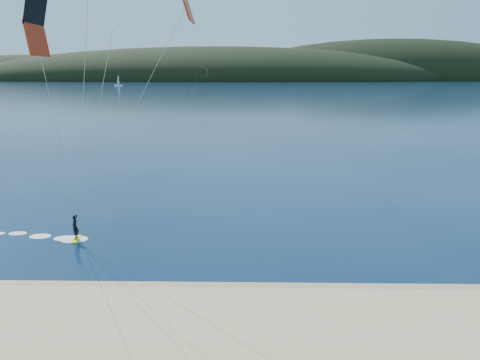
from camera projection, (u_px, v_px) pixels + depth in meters
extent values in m
plane|color=#071C34|center=(125.00, 346.00, 18.60)|extent=(1800.00, 1800.00, 0.00)
cube|color=#8E7D52|center=(148.00, 293.00, 22.96)|extent=(220.00, 2.50, 0.10)
ellipsoid|color=black|center=(215.00, 81.00, 717.85)|extent=(840.00, 280.00, 110.00)
ellipsoid|color=black|center=(392.00, 80.00, 751.42)|extent=(600.00, 240.00, 140.00)
ellipsoid|color=black|center=(38.00, 80.00, 781.61)|extent=(520.00, 220.00, 90.00)
cube|color=yellow|center=(76.00, 239.00, 30.47)|extent=(0.75, 1.53, 0.08)
imported|color=black|center=(75.00, 227.00, 30.24)|extent=(0.56, 0.73, 1.81)
cylinder|color=gray|center=(92.00, 142.00, 25.75)|extent=(0.02, 0.02, 14.41)
cube|color=yellow|center=(189.00, 97.00, 213.99)|extent=(0.68, 1.26, 0.07)
imported|color=black|center=(189.00, 96.00, 213.81)|extent=(0.73, 0.84, 1.48)
cylinder|color=gray|center=(196.00, 84.00, 210.27)|extent=(0.02, 0.02, 13.33)
cube|color=white|center=(118.00, 85.00, 414.63)|extent=(7.81, 3.73, 1.31)
cylinder|color=white|center=(118.00, 80.00, 413.38)|extent=(0.19, 0.19, 10.31)
cube|color=white|center=(119.00, 80.00, 414.65)|extent=(0.49, 2.41, 7.50)
cube|color=white|center=(118.00, 82.00, 412.38)|extent=(0.39, 1.86, 4.69)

